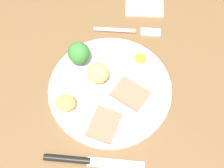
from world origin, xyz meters
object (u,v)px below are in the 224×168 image
Objects in this scene: knife at (85,161)px; roast_potato_right at (98,73)px; roast_potato_left at (66,103)px; broccoli_floret at (79,53)px; meat_slice_under at (104,124)px; carrot_coin_front at (141,58)px; fork at (129,31)px; dinner_plate at (112,88)px; meat_slice_main at (130,94)px.

roast_potato_right is at bearing 88.06° from knife.
broccoli_floret is (-10.63, 0.64, 1.56)cm from roast_potato_left.
meat_slice_under is 15.52cm from broccoli_floret.
roast_potato_right is 1.83× the size of carrot_coin_front.
fork is at bearing 154.34° from roast_potato_left.
roast_potato_left is at bearing -3.43° from broccoli_floret.
meat_slice_under is at bearing -2.56° from dinner_plate.
broccoli_floret is 0.29× the size of knife.
roast_potato_right is (-2.88, -6.92, 1.65)cm from meat_slice_main.
meat_slice_main is 12.78cm from roast_potato_left.
meat_slice_main is at bearing -87.33° from fork.
meat_slice_main is 7.68cm from roast_potato_right.
meat_slice_under is 0.42× the size of fork.
roast_potato_right is at bearing -113.81° from fork.
dinner_plate is at bearing 63.64° from roast_potato_right.
roast_potato_right is 0.85× the size of broccoli_floret.
knife is at bearing 12.83° from broccoli_floret.
carrot_coin_front reaches higher than knife.
dinner_plate is 1.35× the size of knife.
meat_slice_main is at bearing -8.36° from carrot_coin_front.
dinner_plate reaches higher than fork.
roast_potato_right reaches higher than roast_potato_left.
knife is (17.00, 0.23, -3.00)cm from roast_potato_right.
roast_potato_left is at bearing -110.45° from meat_slice_under.
carrot_coin_front is at bearing 134.35° from roast_potato_left.
broccoli_floret is at bearing 176.57° from roast_potato_left.
roast_potato_left is 0.21× the size of knife.
meat_slice_under reaches higher than carrot_coin_front.
dinner_plate is 10.13cm from roast_potato_left.
roast_potato_right reaches higher than dinner_plate.
carrot_coin_front is at bearing 145.22° from dinner_plate.
broccoli_floret is at bearing -123.74° from dinner_plate.
dinner_plate is 5.42× the size of roast_potato_right.
roast_potato_left is 0.72× the size of broccoli_floret.
meat_slice_under reaches higher than dinner_plate.
carrot_coin_front is (-8.74, 1.29, -0.20)cm from meat_slice_main.
meat_slice_main is 2.60× the size of carrot_coin_front.
meat_slice_under is (7.15, -4.23, 0.00)cm from meat_slice_main.
meat_slice_main is at bearing 60.70° from broccoli_floret.
broccoli_floret is (-5.02, -7.52, 3.75)cm from dinner_plate.
roast_potato_right is at bearing -116.36° from dinner_plate.
dinner_plate is 1.64× the size of fork.
roast_potato_right is 10.25cm from carrot_coin_front.
knife is (6.97, -2.47, -1.35)cm from meat_slice_under.
meat_slice_main is 1.21× the size of broccoli_floret.
meat_slice_main is 13.30cm from broccoli_floret.
roast_potato_right reaches higher than carrot_coin_front.
meat_slice_main is 1.42× the size of roast_potato_right.
dinner_plate reaches higher than knife.
roast_potato_right is at bearing -54.47° from carrot_coin_front.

